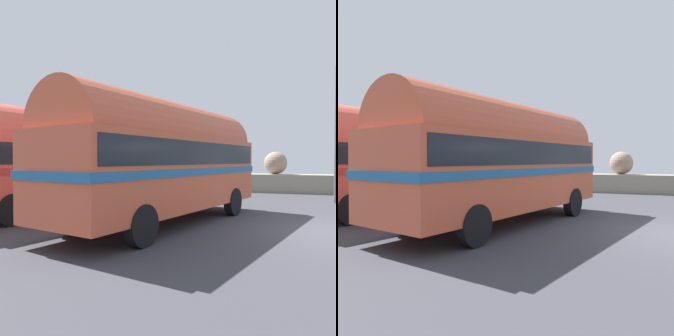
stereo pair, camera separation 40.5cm
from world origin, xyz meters
The scene contains 3 objects.
breakwater centered at (-0.02, 11.80, 0.69)m, with size 31.36×1.83×2.47m.
vintage_coach centered at (-5.02, -0.26, 2.05)m, with size 4.41×8.91×3.70m.
second_coach centered at (-9.53, 0.69, 2.05)m, with size 4.58×8.91×3.70m.
Camera 2 is at (-1.14, -9.78, 1.95)m, focal length 36.35 mm.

